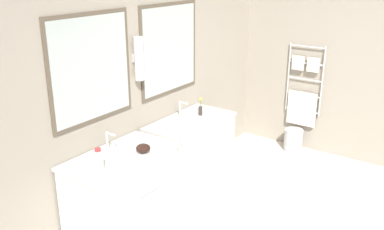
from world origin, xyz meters
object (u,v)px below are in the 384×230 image
at_px(waste_bin, 293,140).
at_px(flower_vase, 201,108).
at_px(toiletry_bottle, 99,161).
at_px(amenity_bowl, 143,148).
at_px(vanity_left, 125,195).
at_px(vanity_right, 194,154).

bearing_deg(waste_bin, flower_vase, 158.03).
height_order(toiletry_bottle, flower_vase, flower_vase).
bearing_deg(amenity_bowl, waste_bin, -9.63).
height_order(toiletry_bottle, waste_bin, toiletry_bottle).
height_order(toiletry_bottle, amenity_bowl, toiletry_bottle).
height_order(vanity_left, waste_bin, vanity_left).
xyz_separation_m(vanity_left, waste_bin, (2.65, -0.52, -0.25)).
height_order(vanity_right, amenity_bowl, amenity_bowl).
xyz_separation_m(vanity_right, amenity_bowl, (-0.91, -0.10, 0.43)).
xyz_separation_m(toiletry_bottle, waste_bin, (2.97, -0.46, -0.73)).
xyz_separation_m(vanity_left, toiletry_bottle, (-0.32, -0.05, 0.48)).
distance_m(amenity_bowl, flower_vase, 1.11).
relative_size(vanity_left, toiletry_bottle, 5.00).
relative_size(toiletry_bottle, waste_bin, 0.68).
xyz_separation_m(amenity_bowl, waste_bin, (2.49, -0.42, -0.67)).
xyz_separation_m(vanity_left, vanity_right, (1.08, 0.00, 0.00)).
bearing_deg(toiletry_bottle, flower_vase, 3.42).
xyz_separation_m(amenity_bowl, flower_vase, (1.10, 0.14, 0.04)).
relative_size(vanity_right, flower_vase, 4.93).
height_order(amenity_bowl, waste_bin, amenity_bowl).
relative_size(vanity_left, vanity_right, 1.00).
distance_m(vanity_right, flower_vase, 0.51).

